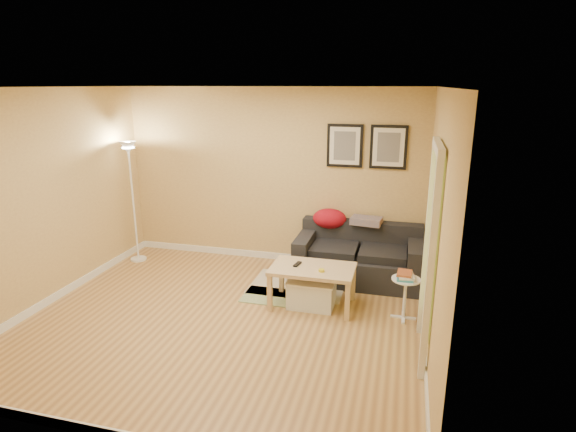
# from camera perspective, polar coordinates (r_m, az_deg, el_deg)

# --- Properties ---
(floor) EXTENTS (4.50, 4.50, 0.00)m
(floor) POSITION_cam_1_polar(r_m,az_deg,el_deg) (5.56, -7.90, -12.45)
(floor) COLOR tan
(floor) RESTS_ON ground
(ceiling) EXTENTS (4.50, 4.50, 0.00)m
(ceiling) POSITION_cam_1_polar(r_m,az_deg,el_deg) (4.90, -9.09, 15.42)
(ceiling) COLOR white
(ceiling) RESTS_ON wall_back
(wall_back) EXTENTS (4.50, 0.00, 4.50)m
(wall_back) POSITION_cam_1_polar(r_m,az_deg,el_deg) (6.91, -2.03, 4.85)
(wall_back) COLOR tan
(wall_back) RESTS_ON ground
(wall_front) EXTENTS (4.50, 0.00, 4.50)m
(wall_front) POSITION_cam_1_polar(r_m,az_deg,el_deg) (3.43, -21.57, -8.05)
(wall_front) COLOR tan
(wall_front) RESTS_ON ground
(wall_left) EXTENTS (0.00, 4.00, 4.00)m
(wall_left) POSITION_cam_1_polar(r_m,az_deg,el_deg) (6.29, -27.74, 1.89)
(wall_left) COLOR tan
(wall_left) RESTS_ON ground
(wall_right) EXTENTS (0.00, 4.00, 4.00)m
(wall_right) POSITION_cam_1_polar(r_m,az_deg,el_deg) (4.70, 17.75, -1.26)
(wall_right) COLOR tan
(wall_right) RESTS_ON ground
(baseboard_back) EXTENTS (4.50, 0.02, 0.10)m
(baseboard_back) POSITION_cam_1_polar(r_m,az_deg,el_deg) (7.24, -1.96, -4.91)
(baseboard_back) COLOR white
(baseboard_back) RESTS_ON ground
(baseboard_left) EXTENTS (0.02, 4.00, 0.10)m
(baseboard_left) POSITION_cam_1_polar(r_m,az_deg,el_deg) (6.66, -26.28, -8.60)
(baseboard_left) COLOR white
(baseboard_left) RESTS_ON ground
(baseboard_right) EXTENTS (0.02, 4.00, 0.10)m
(baseboard_right) POSITION_cam_1_polar(r_m,az_deg,el_deg) (5.19, 16.44, -14.55)
(baseboard_right) COLOR white
(baseboard_right) RESTS_ON ground
(sofa) EXTENTS (1.70, 0.90, 0.75)m
(sofa) POSITION_cam_1_polar(r_m,az_deg,el_deg) (6.46, 8.70, -4.67)
(sofa) COLOR black
(sofa) RESTS_ON ground
(red_throw) EXTENTS (0.48, 0.36, 0.28)m
(red_throw) POSITION_cam_1_polar(r_m,az_deg,el_deg) (6.66, 5.15, -0.31)
(red_throw) COLOR #A30F27
(red_throw) RESTS_ON sofa
(plaid_throw) EXTENTS (0.45, 0.32, 0.10)m
(plaid_throw) POSITION_cam_1_polar(r_m,az_deg,el_deg) (6.59, 9.64, -0.58)
(plaid_throw) COLOR #A1755E
(plaid_throw) RESTS_ON sofa
(framed_print_left) EXTENTS (0.50, 0.04, 0.60)m
(framed_print_left) POSITION_cam_1_polar(r_m,az_deg,el_deg) (6.58, 7.02, 8.60)
(framed_print_left) COLOR black
(framed_print_left) RESTS_ON wall_back
(framed_print_right) EXTENTS (0.50, 0.04, 0.60)m
(framed_print_right) POSITION_cam_1_polar(r_m,az_deg,el_deg) (6.53, 12.30, 8.30)
(framed_print_right) COLOR black
(framed_print_right) RESTS_ON wall_back
(area_rug) EXTENTS (1.25, 0.85, 0.01)m
(area_rug) POSITION_cam_1_polar(r_m,az_deg,el_deg) (6.33, 1.22, -8.53)
(area_rug) COLOR beige
(area_rug) RESTS_ON ground
(green_runner) EXTENTS (0.70, 0.50, 0.01)m
(green_runner) POSITION_cam_1_polar(r_m,az_deg,el_deg) (6.02, -2.17, -9.87)
(green_runner) COLOR #668C4C
(green_runner) RESTS_ON ground
(coffee_table) EXTENTS (1.12, 0.82, 0.50)m
(coffee_table) POSITION_cam_1_polar(r_m,az_deg,el_deg) (5.71, 3.03, -8.66)
(coffee_table) COLOR tan
(coffee_table) RESTS_ON ground
(remote_control) EXTENTS (0.08, 0.17, 0.02)m
(remote_control) POSITION_cam_1_polar(r_m,az_deg,el_deg) (5.67, 1.17, -5.95)
(remote_control) COLOR black
(remote_control) RESTS_ON coffee_table
(tape_roll) EXTENTS (0.07, 0.07, 0.03)m
(tape_roll) POSITION_cam_1_polar(r_m,az_deg,el_deg) (5.49, 4.15, -6.72)
(tape_roll) COLOR yellow
(tape_roll) RESTS_ON coffee_table
(storage_bin) EXTENTS (0.57, 0.42, 0.35)m
(storage_bin) POSITION_cam_1_polar(r_m,az_deg,el_deg) (5.73, 2.93, -9.40)
(storage_bin) COLOR white
(storage_bin) RESTS_ON ground
(side_table) EXTENTS (0.33, 0.33, 0.50)m
(side_table) POSITION_cam_1_polar(r_m,az_deg,el_deg) (5.57, 14.19, -9.85)
(side_table) COLOR white
(side_table) RESTS_ON ground
(book_stack) EXTENTS (0.20, 0.25, 0.08)m
(book_stack) POSITION_cam_1_polar(r_m,az_deg,el_deg) (5.45, 14.27, -7.10)
(book_stack) COLOR teal
(book_stack) RESTS_ON side_table
(floor_lamp) EXTENTS (0.24, 0.24, 1.84)m
(floor_lamp) POSITION_cam_1_polar(r_m,az_deg,el_deg) (7.32, -18.51, 1.22)
(floor_lamp) COLOR white
(floor_lamp) RESTS_ON ground
(doorway) EXTENTS (0.12, 1.01, 2.13)m
(doorway) POSITION_cam_1_polar(r_m,az_deg,el_deg) (4.64, 16.93, -4.99)
(doorway) COLOR white
(doorway) RESTS_ON ground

